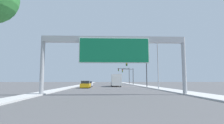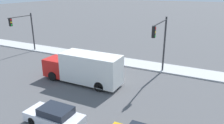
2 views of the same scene
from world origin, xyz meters
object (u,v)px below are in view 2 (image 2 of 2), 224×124
(car_mid_left, at_px, (55,116))
(truck_box_primary, at_px, (84,68))
(traffic_light_near_intersection, at_px, (161,38))
(traffic_light_mid_block, at_px, (25,27))

(car_mid_left, distance_m, truck_box_primary, 7.37)
(truck_box_primary, bearing_deg, car_mid_left, -163.37)
(traffic_light_near_intersection, bearing_deg, car_mid_left, 160.78)
(truck_box_primary, xyz_separation_m, traffic_light_near_intersection, (5.12, -6.31, 2.71))
(truck_box_primary, xyz_separation_m, traffic_light_mid_block, (5.41, 13.69, 2.26))
(car_mid_left, bearing_deg, traffic_light_mid_block, 51.81)
(car_mid_left, xyz_separation_m, traffic_light_near_intersection, (12.12, -4.22, 3.66))
(traffic_light_near_intersection, height_order, traffic_light_mid_block, traffic_light_near_intersection)
(car_mid_left, height_order, traffic_light_near_intersection, traffic_light_near_intersection)
(traffic_light_mid_block, bearing_deg, traffic_light_near_intersection, -90.84)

